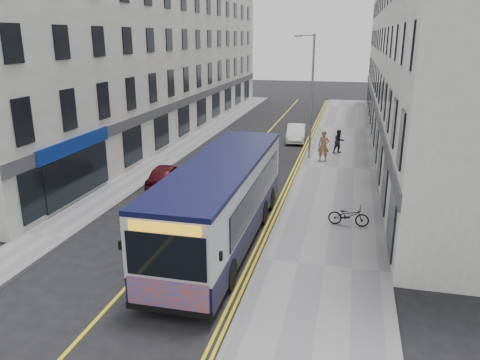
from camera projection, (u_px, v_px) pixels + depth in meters
The scene contains 17 objects.
ground at pixel (172, 237), 19.10m from camera, with size 140.00×140.00×0.00m, color black.
pavement_east at pixel (338, 168), 28.83m from camera, with size 4.50×64.00×0.12m, color gray.
pavement_west at pixel (168, 157), 31.34m from camera, with size 2.00×64.00×0.12m, color gray.
kerb_east at pixel (302, 166), 29.33m from camera, with size 0.18×64.00×0.13m, color slate.
kerb_west at pixel (182, 158), 31.11m from camera, with size 0.18×64.00×0.13m, color slate.
road_centre_line at pixel (240, 163), 30.24m from camera, with size 0.12×64.00×0.01m, color yellow.
road_dbl_yellow_inner at pixel (295, 166), 29.45m from camera, with size 0.10×64.00×0.01m, color yellow.
road_dbl_yellow_outer at pixel (298, 166), 29.41m from camera, with size 0.10×64.00×0.01m, color yellow.
terrace_east at pixel (422, 55), 34.11m from camera, with size 6.00×46.00×13.00m, color white.
terrace_west at pixel (160, 53), 38.67m from camera, with size 6.00×46.00×13.00m, color white.
streetlamp at pixel (311, 93), 29.87m from camera, with size 1.32×0.18×8.00m.
city_bus at pixel (222, 199), 18.17m from camera, with size 2.68×11.49×3.34m.
bicycle at pixel (349, 216), 19.87m from camera, with size 0.60×1.71×0.90m, color black.
pedestrian_near at pixel (324, 146), 29.96m from camera, with size 0.72×0.47×1.97m, color #956744.
pedestrian_far at pixel (339, 142), 32.05m from camera, with size 0.78×0.61×1.61m, color black.
car_white at pixel (296, 133), 36.25m from camera, with size 1.35×3.87×1.28m, color white.
car_maroon at pixel (166, 175), 25.42m from camera, with size 1.49×3.70×1.26m, color #4A0C13.
Camera 1 is at (6.80, -16.41, 7.90)m, focal length 35.00 mm.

